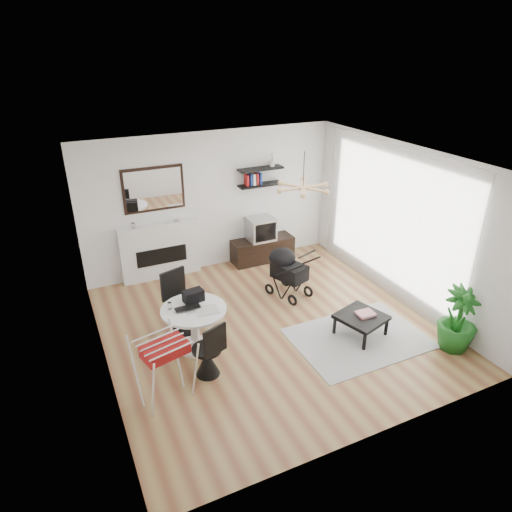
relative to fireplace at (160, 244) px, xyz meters
name	(u,v)px	position (x,y,z in m)	size (l,w,h in m)	color
floor	(269,327)	(1.10, -2.42, -0.69)	(5.00, 5.00, 0.00)	brown
ceiling	(271,161)	(1.10, -2.42, 2.01)	(5.00, 5.00, 0.00)	white
wall_back	(212,202)	(1.10, 0.08, 0.66)	(5.00, 5.00, 0.00)	white
wall_left	(95,286)	(-1.40, -2.42, 0.66)	(5.00, 5.00, 0.00)	white
wall_right	(402,225)	(3.60, -2.42, 0.66)	(5.00, 5.00, 0.00)	white
sheer_curtain	(389,222)	(3.50, -2.22, 0.66)	(0.04, 3.60, 2.60)	white
fireplace	(160,244)	(0.00, 0.00, 0.00)	(1.50, 0.17, 2.16)	white
shelf_lower	(261,185)	(2.08, -0.05, 0.91)	(0.90, 0.25, 0.04)	black
shelf_upper	(261,169)	(2.08, -0.05, 1.23)	(0.90, 0.25, 0.04)	black
pendant_lamp	(303,188)	(1.80, -2.12, 1.46)	(0.90, 0.90, 0.10)	tan
tv_console	(263,249)	(2.08, -0.16, -0.44)	(1.29, 0.45, 0.48)	black
crt_tv	(261,229)	(2.04, -0.16, 0.03)	(0.53, 0.46, 0.46)	#AFAEB0
dining_table	(194,322)	(-0.14, -2.45, -0.23)	(0.95, 0.95, 0.69)	white
laptop	(189,310)	(-0.22, -2.49, 0.02)	(0.37, 0.24, 0.03)	black
black_bag	(193,296)	(-0.07, -2.25, 0.10)	(0.29, 0.18, 0.18)	black
newspaper	(207,310)	(0.02, -2.58, 0.01)	(0.32, 0.26, 0.01)	silver
drinking_glass	(170,306)	(-0.44, -2.32, 0.06)	(0.06, 0.06, 0.10)	white
chair_far	(182,313)	(-0.17, -1.91, -0.37)	(0.52, 0.53, 1.00)	black
chair_near	(208,358)	(-0.16, -3.10, -0.42)	(0.45, 0.46, 0.85)	black
drying_rack	(165,370)	(-0.81, -3.35, -0.19)	(0.75, 0.72, 0.93)	white
stroller	(287,273)	(1.87, -1.60, -0.27)	(0.71, 0.88, 0.97)	black
rug	(358,338)	(2.22, -3.29, -0.68)	(2.00, 1.45, 0.01)	#AEAEAE
coffee_table	(361,318)	(2.29, -3.21, -0.37)	(0.82, 0.82, 0.34)	black
magazines	(365,314)	(2.36, -3.22, -0.31)	(0.27, 0.22, 0.04)	#CD3347
potted_plant	(458,319)	(3.35, -4.07, -0.19)	(0.56, 0.56, 1.00)	#1C631C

